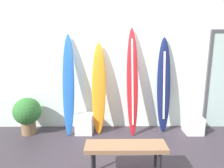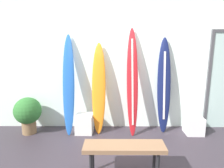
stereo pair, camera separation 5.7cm
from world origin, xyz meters
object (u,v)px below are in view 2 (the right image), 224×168
Objects in this scene: bench at (124,149)px; surfboard_cobalt at (69,85)px; display_block_left at (194,125)px; surfboard_sunset at (99,89)px; surfboard_navy at (164,86)px; display_block_center at (84,123)px; surfboard_crimson at (132,83)px; potted_plant at (28,112)px.

surfboard_cobalt is at bearing 126.81° from bench.
surfboard_cobalt is 2.75m from display_block_left.
surfboard_cobalt is 0.62m from surfboard_sunset.
display_block_left is 2.06m from bench.
bench is at bearing -138.93° from display_block_left.
surfboard_sunset reaches higher than display_block_left.
surfboard_navy is 1.86m from display_block_center.
display_block_left is (1.99, -0.11, -0.76)m from surfboard_sunset.
surfboard_navy is at bearing 4.00° from display_block_center.
surfboard_navy is 5.50× the size of display_block_left.
surfboard_navy is 5.03× the size of display_block_center.
bench is (-1.54, -1.34, 0.24)m from display_block_left.
surfboard_crimson is at bearing 176.75° from display_block_left.
potted_plant is at bearing -176.99° from surfboard_navy.
surfboard_crimson is 0.68m from surfboard_navy.
surfboard_sunset is 1.69× the size of bench.
surfboard_cobalt is 1.32m from surfboard_crimson.
display_block_center is 1.20m from potted_plant.
surfboard_sunset is at bearing 107.19° from bench.
potted_plant reaches higher than bench.
display_block_left is at bearing 41.07° from bench.
surfboard_crimson is at bearing 80.25° from bench.
surfboard_crimson reaches higher than bench.
surfboard_sunset is at bearing 176.61° from surfboard_crimson.
surfboard_navy is at bearing 58.58° from bench.
display_block_left is 3.48m from potted_plant.
surfboard_sunset is at bearing 4.18° from potted_plant.
potted_plant is 0.69× the size of bench.
surfboard_navy is 2.59× the size of potted_plant.
display_block_center is at bearing 118.83° from bench.
surfboard_cobalt reaches higher than surfboard_navy.
display_block_left is 0.92× the size of display_block_center.
surfboard_cobalt is at bearing -177.47° from surfboard_sunset.
surfboard_crimson reaches higher than surfboard_navy.
surfboard_crimson reaches higher than surfboard_cobalt.
surfboard_navy reaches higher than display_block_center.
display_block_center is (-1.68, -0.12, -0.79)m from surfboard_navy.
surfboard_sunset is 0.71m from surfboard_crimson.
display_block_left is (1.30, -0.07, -0.89)m from surfboard_crimson.
surfboard_navy is (1.99, 0.07, -0.03)m from surfboard_cobalt.
surfboard_cobalt is 1.88m from bench.
bench is at bearing -61.17° from display_block_center.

